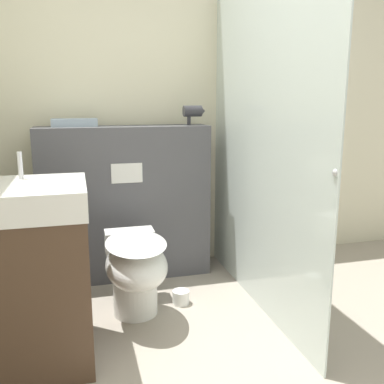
% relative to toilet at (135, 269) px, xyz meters
% --- Properties ---
extents(wall_back, '(8.00, 0.06, 2.50)m').
position_rel_toilet_xyz_m(wall_back, '(0.36, 0.90, 0.93)').
color(wall_back, beige).
rests_on(wall_back, ground_plane).
extents(partition_panel, '(1.25, 0.30, 1.15)m').
position_rel_toilet_xyz_m(partition_panel, '(0.02, 0.67, 0.26)').
color(partition_panel, '#4C4C51').
rests_on(partition_panel, ground_plane).
extents(shower_glass, '(0.04, 1.73, 2.12)m').
position_rel_toilet_xyz_m(shower_glass, '(0.81, 0.00, 0.74)').
color(shower_glass, silver).
rests_on(shower_glass, ground_plane).
extents(toilet, '(0.37, 0.67, 0.51)m').
position_rel_toilet_xyz_m(toilet, '(0.00, 0.00, 0.00)').
color(toilet, white).
rests_on(toilet, ground_plane).
extents(sink_vanity, '(0.63, 0.56, 1.08)m').
position_rel_toilet_xyz_m(sink_vanity, '(-0.59, -0.32, 0.15)').
color(sink_vanity, '#473323').
rests_on(sink_vanity, ground_plane).
extents(hair_drier, '(0.16, 0.08, 0.15)m').
position_rel_toilet_xyz_m(hair_drier, '(0.55, 0.64, 0.93)').
color(hair_drier, '#2D2D33').
rests_on(hair_drier, partition_panel).
extents(folded_towel, '(0.32, 0.14, 0.06)m').
position_rel_toilet_xyz_m(folded_towel, '(-0.31, 0.70, 0.86)').
color(folded_towel, '#8C9EAD').
rests_on(folded_towel, partition_panel).
extents(spare_toilet_roll, '(0.11, 0.11, 0.09)m').
position_rel_toilet_xyz_m(spare_toilet_roll, '(0.31, 0.09, -0.27)').
color(spare_toilet_roll, white).
rests_on(spare_toilet_roll, ground_plane).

